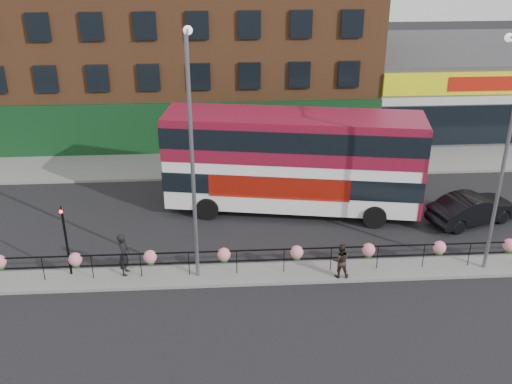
{
  "coord_description": "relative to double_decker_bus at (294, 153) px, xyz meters",
  "views": [
    {
      "loc": [
        -1.51,
        -21.38,
        14.24
      ],
      "look_at": [
        0.0,
        3.0,
        2.5
      ],
      "focal_mm": 42.0,
      "sensor_mm": 36.0,
      "label": 1
    }
  ],
  "objects": [
    {
      "name": "ground",
      "position": [
        -2.06,
        -5.95,
        -3.15
      ],
      "size": [
        120.0,
        120.0,
        0.0
      ],
      "primitive_type": "plane",
      "color": "black",
      "rests_on": "ground"
    },
    {
      "name": "north_pavement",
      "position": [
        -2.06,
        6.05,
        -3.08
      ],
      "size": [
        60.0,
        4.0,
        0.15
      ],
      "primitive_type": "cube",
      "color": "gray",
      "rests_on": "ground"
    },
    {
      "name": "median",
      "position": [
        -2.06,
        -5.95,
        -3.08
      ],
      "size": [
        60.0,
        1.6,
        0.15
      ],
      "primitive_type": "cube",
      "color": "gray",
      "rests_on": "ground"
    },
    {
      "name": "brick_building",
      "position": [
        -6.06,
        14.01,
        1.97
      ],
      "size": [
        25.0,
        12.21,
        10.3
      ],
      "color": "brown",
      "rests_on": "ground"
    },
    {
      "name": "supermarket",
      "position": [
        13.94,
        13.95,
        -0.51
      ],
      "size": [
        15.0,
        12.25,
        5.3
      ],
      "color": "silver",
      "rests_on": "ground"
    },
    {
      "name": "median_railing",
      "position": [
        -2.06,
        -5.95,
        -2.11
      ],
      "size": [
        30.04,
        0.56,
        1.23
      ],
      "color": "black",
      "rests_on": "median"
    },
    {
      "name": "double_decker_bus",
      "position": [
        0.0,
        0.0,
        0.0
      ],
      "size": [
        13.0,
        5.03,
        5.14
      ],
      "color": "white",
      "rests_on": "ground"
    },
    {
      "name": "car",
      "position": [
        8.71,
        -1.88,
        -2.4
      ],
      "size": [
        4.44,
        5.56,
        1.5
      ],
      "primitive_type": "imported",
      "rotation": [
        0.0,
        0.0,
        1.91
      ],
      "color": "black",
      "rests_on": "ground"
    },
    {
      "name": "pedestrian_a",
      "position": [
        -7.75,
        -5.66,
        -2.07
      ],
      "size": [
        0.78,
        0.59,
        1.88
      ],
      "primitive_type": "imported",
      "rotation": [
        0.0,
        0.0,
        1.47
      ],
      "color": "black",
      "rests_on": "median"
    },
    {
      "name": "pedestrian_b",
      "position": [
        1.25,
        -6.45,
        -2.23
      ],
      "size": [
        0.84,
        0.71,
        1.55
      ],
      "primitive_type": "imported",
      "rotation": [
        0.0,
        0.0,
        3.06
      ],
      "color": "black",
      "rests_on": "median"
    },
    {
      "name": "lamp_column_west",
      "position": [
        -4.7,
        -5.74,
        2.95
      ],
      "size": [
        0.36,
        1.76,
        10.05
      ],
      "color": "slate",
      "rests_on": "median"
    },
    {
      "name": "lamp_column_east",
      "position": [
        7.59,
        -5.88,
        2.72
      ],
      "size": [
        0.35,
        1.7,
        9.66
      ],
      "color": "slate",
      "rests_on": "median"
    },
    {
      "name": "traffic_light_median",
      "position": [
        -10.06,
        -5.55,
        -0.69
      ],
      "size": [
        0.15,
        0.28,
        3.65
      ],
      "color": "black",
      "rests_on": "median"
    }
  ]
}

